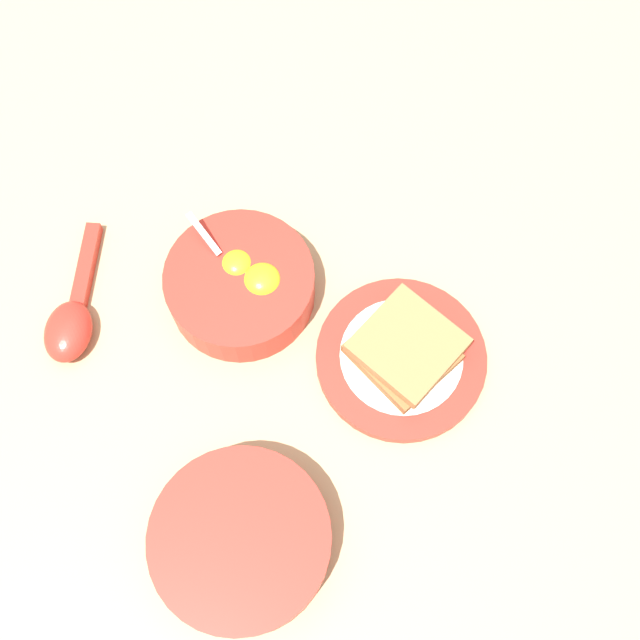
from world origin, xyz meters
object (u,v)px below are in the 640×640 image
Objects in this scene: congee_bowl at (241,540)px; egg_bowl at (241,284)px; toast_sandwich at (405,349)px; soup_spoon at (71,320)px; toast_plate at (401,358)px.

egg_bowl is at bearing -31.20° from congee_bowl.
toast_sandwich is 0.37m from soup_spoon.
egg_bowl is at bearing 32.12° from toast_plate.
soup_spoon is at bearing 50.12° from toast_sandwich.
toast_plate is at bearing -130.23° from soup_spoon.
egg_bowl is at bearing -112.35° from soup_spoon.
soup_spoon is 0.31m from congee_bowl.
egg_bowl is 0.19m from toast_sandwich.
toast_plate is 0.02m from toast_sandwich.
congee_bowl is (-0.23, 0.14, 0.00)m from egg_bowl.
congee_bowl is at bearing 106.00° from toast_sandwich.
toast_plate is 0.37m from soup_spoon.
toast_sandwich is at bearing -82.26° from toast_plate.
toast_sandwich is at bearing -129.88° from soup_spoon.
soup_spoon is at bearing 49.77° from toast_plate.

